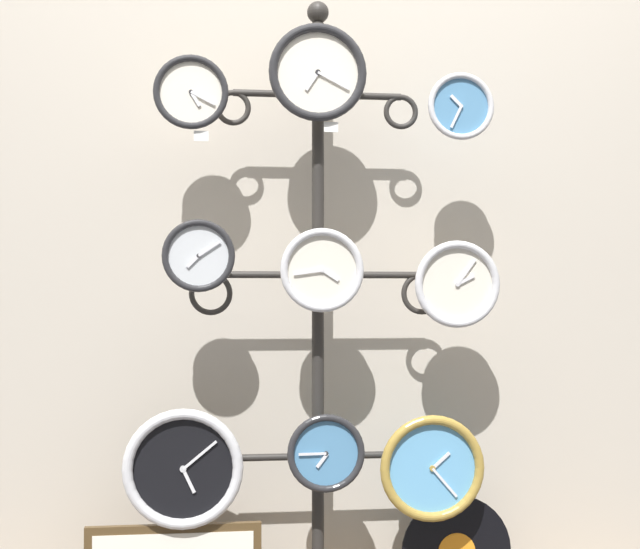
# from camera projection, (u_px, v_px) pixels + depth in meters

# --- Properties ---
(shop_wall) EXTENTS (4.40, 0.04, 2.80)m
(shop_wall) POSITION_uv_depth(u_px,v_px,m) (312.00, 152.00, 2.72)
(shop_wall) COLOR #BCB2A3
(shop_wall) RESTS_ON ground_plane
(display_stand) EXTENTS (0.73, 0.37, 1.81)m
(display_stand) POSITION_uv_depth(u_px,v_px,m) (318.00, 421.00, 2.54)
(display_stand) COLOR #282623
(display_stand) RESTS_ON ground_plane
(clock_top_left) EXTENTS (0.21, 0.04, 0.21)m
(clock_top_left) POSITION_uv_depth(u_px,v_px,m) (191.00, 92.00, 2.44)
(clock_top_left) COLOR silver
(clock_top_center) EXTENTS (0.28, 0.04, 0.28)m
(clock_top_center) POSITION_uv_depth(u_px,v_px,m) (318.00, 73.00, 2.48)
(clock_top_center) COLOR silver
(clock_top_right) EXTENTS (0.19, 0.04, 0.19)m
(clock_top_right) POSITION_uv_depth(u_px,v_px,m) (460.00, 107.00, 2.51)
(clock_top_right) COLOR #4C84B2
(clock_middle_left) EXTENTS (0.20, 0.04, 0.20)m
(clock_middle_left) POSITION_uv_depth(u_px,v_px,m) (199.00, 256.00, 2.41)
(clock_middle_left) COLOR silver
(clock_middle_center) EXTENTS (0.23, 0.04, 0.23)m
(clock_middle_center) POSITION_uv_depth(u_px,v_px,m) (323.00, 270.00, 2.46)
(clock_middle_center) COLOR silver
(clock_middle_right) EXTENTS (0.25, 0.04, 0.25)m
(clock_middle_right) POSITION_uv_depth(u_px,v_px,m) (457.00, 284.00, 2.51)
(clock_middle_right) COLOR silver
(clock_bottom_left) EXTENTS (0.33, 0.04, 0.33)m
(clock_bottom_left) POSITION_uv_depth(u_px,v_px,m) (183.00, 469.00, 2.41)
(clock_bottom_left) COLOR black
(clock_bottom_center) EXTENTS (0.22, 0.04, 0.22)m
(clock_bottom_center) POSITION_uv_depth(u_px,v_px,m) (326.00, 453.00, 2.45)
(clock_bottom_center) COLOR #4C84B2
(clock_bottom_right) EXTENTS (0.30, 0.04, 0.30)m
(clock_bottom_right) POSITION_uv_depth(u_px,v_px,m) (432.00, 468.00, 2.49)
(clock_bottom_right) COLOR #60A8DB
(price_tag_upper) EXTENTS (0.04, 0.00, 0.03)m
(price_tag_upper) POSITION_uv_depth(u_px,v_px,m) (201.00, 136.00, 2.44)
(price_tag_upper) COLOR white
(price_tag_mid) EXTENTS (0.04, 0.00, 0.03)m
(price_tag_mid) POSITION_uv_depth(u_px,v_px,m) (331.00, 127.00, 2.48)
(price_tag_mid) COLOR white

